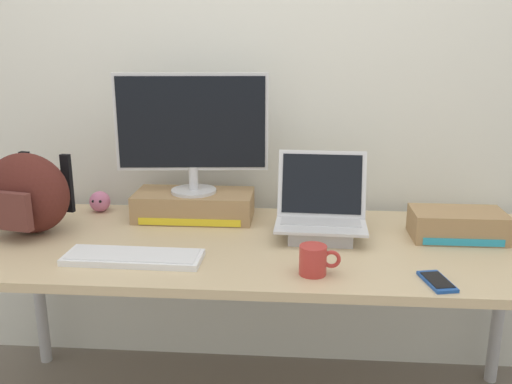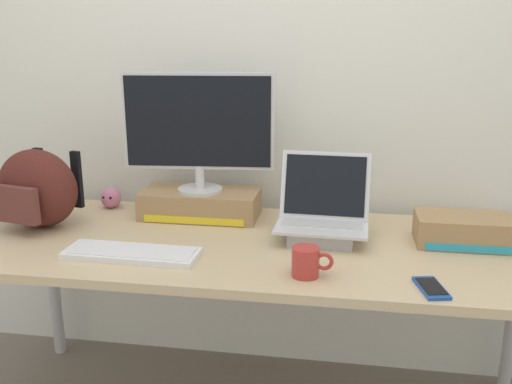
% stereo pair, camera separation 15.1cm
% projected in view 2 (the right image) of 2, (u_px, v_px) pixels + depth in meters
% --- Properties ---
extents(back_wall, '(7.00, 0.10, 2.60)m').
position_uv_depth(back_wall, '(275.00, 68.00, 2.25)').
color(back_wall, silver).
rests_on(back_wall, ground).
extents(desk, '(2.09, 0.79, 0.73)m').
position_uv_depth(desk, '(256.00, 258.00, 1.95)').
color(desk, tan).
rests_on(desk, ground).
extents(toner_box_yellow, '(0.46, 0.22, 0.11)m').
position_uv_depth(toner_box_yellow, '(200.00, 204.00, 2.19)').
color(toner_box_yellow, '#9E7A51').
rests_on(toner_box_yellow, desk).
extents(desktop_monitor, '(0.58, 0.18, 0.46)m').
position_uv_depth(desktop_monitor, '(198.00, 128.00, 2.11)').
color(desktop_monitor, silver).
rests_on(desktop_monitor, toner_box_yellow).
extents(open_laptop, '(0.33, 0.26, 0.29)m').
position_uv_depth(open_laptop, '(322.00, 222.00, 1.95)').
color(open_laptop, '#ADADB2').
rests_on(open_laptop, desk).
extents(external_keyboard, '(0.44, 0.15, 0.02)m').
position_uv_depth(external_keyboard, '(132.00, 253.00, 1.80)').
color(external_keyboard, white).
rests_on(external_keyboard, desk).
extents(messenger_backpack, '(0.36, 0.29, 0.29)m').
position_uv_depth(messenger_backpack, '(37.00, 189.00, 2.05)').
color(messenger_backpack, '#4C1E19').
rests_on(messenger_backpack, desk).
extents(coffee_mug, '(0.12, 0.08, 0.09)m').
position_uv_depth(coffee_mug, '(306.00, 262.00, 1.64)').
color(coffee_mug, '#B2332D').
rests_on(coffee_mug, desk).
extents(cell_phone, '(0.09, 0.15, 0.01)m').
position_uv_depth(cell_phone, '(431.00, 288.00, 1.56)').
color(cell_phone, '#19479E').
rests_on(cell_phone, desk).
extents(plush_toy, '(0.08, 0.08, 0.08)m').
position_uv_depth(plush_toy, '(111.00, 198.00, 2.31)').
color(plush_toy, '#CC7099').
rests_on(plush_toy, desk).
extents(toner_box_cyan, '(0.32, 0.18, 0.10)m').
position_uv_depth(toner_box_cyan, '(464.00, 230.00, 1.90)').
color(toner_box_cyan, '#9E7A51').
rests_on(toner_box_cyan, desk).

